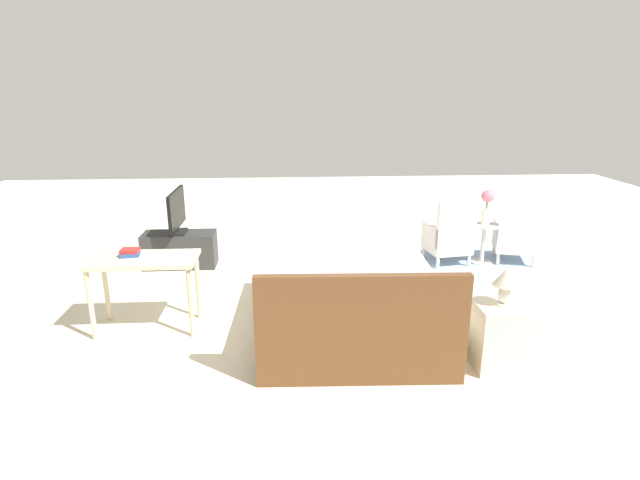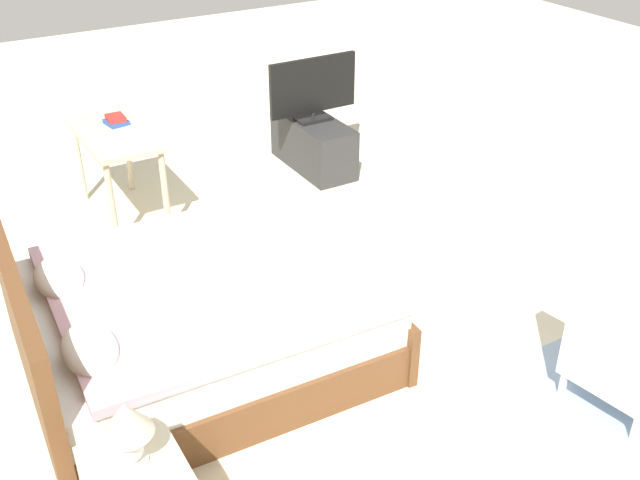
# 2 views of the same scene
# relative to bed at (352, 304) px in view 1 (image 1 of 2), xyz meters

# --- Properties ---
(ground_plane) EXTENTS (16.00, 16.00, 0.00)m
(ground_plane) POSITION_rel_bed_xyz_m (0.04, -0.93, -0.30)
(ground_plane) COLOR beige
(floor_rug) EXTENTS (2.10, 1.50, 0.01)m
(floor_rug) POSITION_rel_bed_xyz_m (-2.05, -1.97, -0.29)
(floor_rug) COLOR #8EA8C6
(floor_rug) RESTS_ON ground_plane
(bed) EXTENTS (1.78, 2.09, 0.96)m
(bed) POSITION_rel_bed_xyz_m (0.00, 0.00, 0.00)
(bed) COLOR brown
(bed) RESTS_ON ground_plane
(armchair_by_window_left) EXTENTS (0.66, 0.66, 0.92)m
(armchair_by_window_left) POSITION_rel_bed_xyz_m (-2.52, -1.91, 0.08)
(armchair_by_window_left) COLOR white
(armchair_by_window_left) RESTS_ON floor_rug
(armchair_by_window_right) EXTENTS (0.62, 0.62, 0.92)m
(armchair_by_window_right) POSITION_rel_bed_xyz_m (-1.58, -1.91, 0.08)
(armchair_by_window_right) COLOR white
(armchair_by_window_right) RESTS_ON floor_rug
(side_table) EXTENTS (0.40, 0.40, 0.56)m
(side_table) POSITION_rel_bed_xyz_m (-2.05, -1.89, 0.05)
(side_table) COLOR beige
(side_table) RESTS_ON ground_plane
(flower_vase) EXTENTS (0.17, 0.17, 0.48)m
(flower_vase) POSITION_rel_bed_xyz_m (-2.05, -1.89, 0.55)
(flower_vase) COLOR silver
(flower_vase) RESTS_ON side_table
(nightstand) EXTENTS (0.44, 0.41, 0.58)m
(nightstand) POSITION_rel_bed_xyz_m (-1.20, 0.73, -0.01)
(nightstand) COLOR beige
(nightstand) RESTS_ON ground_plane
(table_lamp) EXTENTS (0.22, 0.22, 0.33)m
(table_lamp) POSITION_rel_bed_xyz_m (-1.20, 0.73, 0.50)
(table_lamp) COLOR silver
(table_lamp) RESTS_ON nightstand
(tv_stand) EXTENTS (0.96, 0.40, 0.47)m
(tv_stand) POSITION_rel_bed_xyz_m (2.09, -2.04, -0.06)
(tv_stand) COLOR #2D2D2D
(tv_stand) RESTS_ON ground_plane
(tv_flatscreen) EXTENTS (0.20, 0.86, 0.58)m
(tv_flatscreen) POSITION_rel_bed_xyz_m (2.09, -2.04, 0.47)
(tv_flatscreen) COLOR black
(tv_flatscreen) RESTS_ON tv_stand
(vanity_desk) EXTENTS (1.04, 0.52, 0.76)m
(vanity_desk) POSITION_rel_bed_xyz_m (2.04, -0.20, 0.34)
(vanity_desk) COLOR beige
(vanity_desk) RESTS_ON ground_plane
(book_stack) EXTENTS (0.20, 0.18, 0.07)m
(book_stack) POSITION_rel_bed_xyz_m (2.17, -0.26, 0.49)
(book_stack) COLOR #284C8E
(book_stack) RESTS_ON vanity_desk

